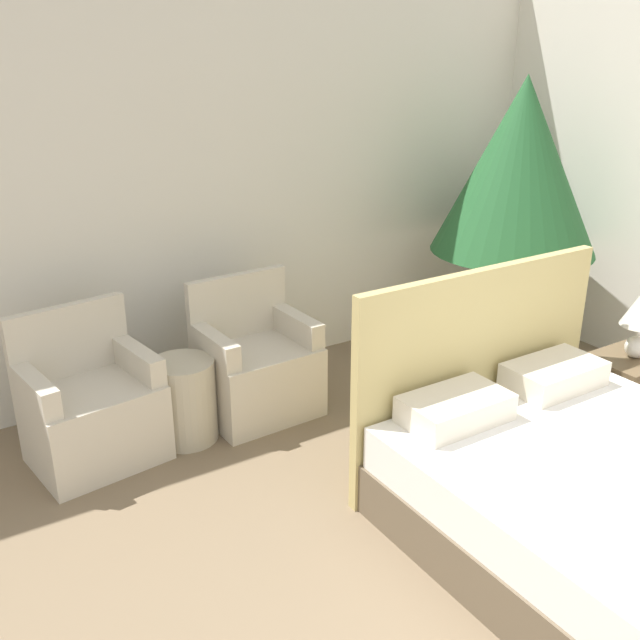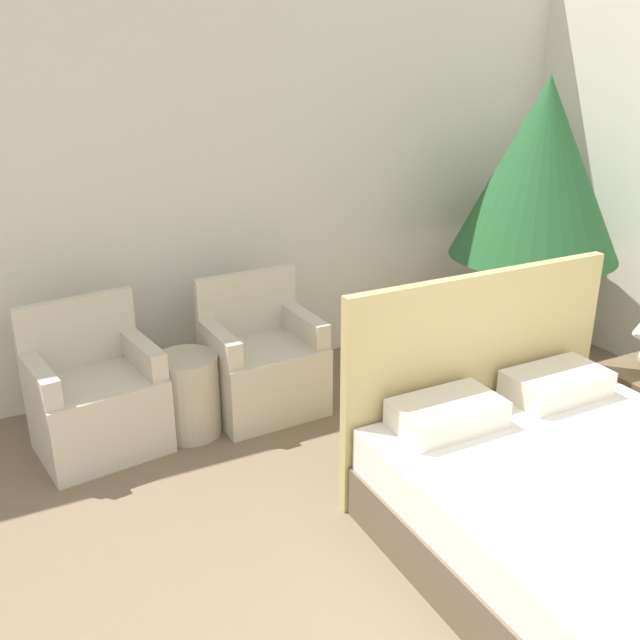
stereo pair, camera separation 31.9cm
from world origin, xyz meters
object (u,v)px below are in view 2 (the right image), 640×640
Objects in this scene: bed at (596,515)px; side_table at (188,395)px; armchair_near_window_right at (263,369)px; potted_palm at (540,175)px; armchair_near_window_left at (97,404)px.

bed is 2.39m from side_table.
bed is 2.21× the size of armchair_near_window_right.
potted_palm is at bearing -6.31° from armchair_near_window_right.
armchair_near_window_left is 0.43× the size of potted_palm.
armchair_near_window_right is at bearing 7.03° from side_table.
armchair_near_window_right is at bearing -7.80° from armchair_near_window_left.
armchair_near_window_left is 1.06m from armchair_near_window_right.
armchair_near_window_right is 2.36m from potted_palm.
potted_palm is 2.85m from side_table.
potted_palm reaches higher than side_table.
bed is 3.81× the size of side_table.
armchair_near_window_right is (-0.74, 2.09, 0.01)m from bed.
armchair_near_window_left is 1.00× the size of armchair_near_window_right.
potted_palm reaches higher than bed.
side_table is at bearing 122.12° from bed.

